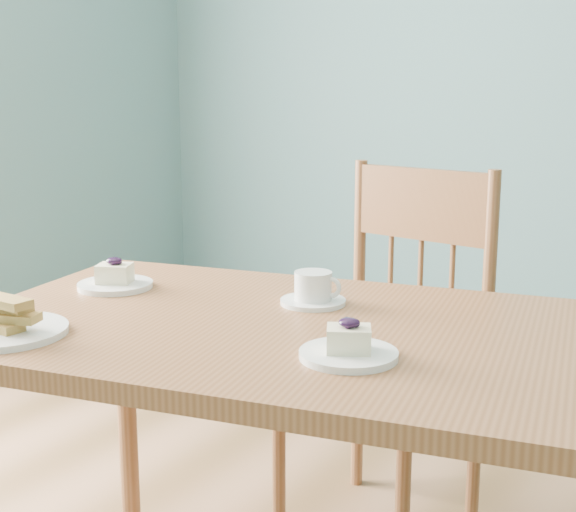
{
  "coord_description": "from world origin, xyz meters",
  "views": [
    {
      "loc": [
        0.48,
        -0.99,
        1.14
      ],
      "look_at": [
        -0.34,
        0.28,
        0.82
      ],
      "focal_mm": 50.0,
      "sensor_mm": 36.0,
      "label": 1
    }
  ],
  "objects": [
    {
      "name": "cheesecake_plate_far",
      "position": [
        -0.77,
        0.24,
        0.72
      ],
      "size": [
        0.16,
        0.16,
        0.07
      ],
      "rotation": [
        0.0,
        0.0,
        0.44
      ],
      "color": "silver",
      "rests_on": "dining_table"
    },
    {
      "name": "cheesecake_plate_near",
      "position": [
        -0.11,
        0.11,
        0.72
      ],
      "size": [
        0.16,
        0.16,
        0.07
      ],
      "rotation": [
        0.0,
        0.0,
        0.51
      ],
      "color": "silver",
      "rests_on": "dining_table"
    },
    {
      "name": "coffee_cup",
      "position": [
        -0.33,
        0.37,
        0.73
      ],
      "size": [
        0.13,
        0.13,
        0.07
      ],
      "rotation": [
        0.0,
        0.0,
        0.19
      ],
      "color": "silver",
      "rests_on": "dining_table"
    },
    {
      "name": "dining_chair",
      "position": [
        -0.36,
        0.78,
        0.48
      ],
      "size": [
        0.48,
        0.46,
        0.94
      ],
      "rotation": [
        0.0,
        0.0,
        -0.12
      ],
      "color": "brown",
      "rests_on": "ground"
    },
    {
      "name": "dining_table",
      "position": [
        -0.27,
        0.23,
        0.63
      ],
      "size": [
        1.44,
        1.01,
        0.7
      ],
      "rotation": [
        0.0,
        0.0,
        0.21
      ],
      "color": "brown",
      "rests_on": "ground"
    },
    {
      "name": "biscotti_plate",
      "position": [
        -0.69,
        -0.11,
        0.73
      ],
      "size": [
        0.23,
        0.23,
        0.07
      ],
      "rotation": [
        0.0,
        0.0,
        0.03
      ],
      "color": "silver",
      "rests_on": "dining_table"
    }
  ]
}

